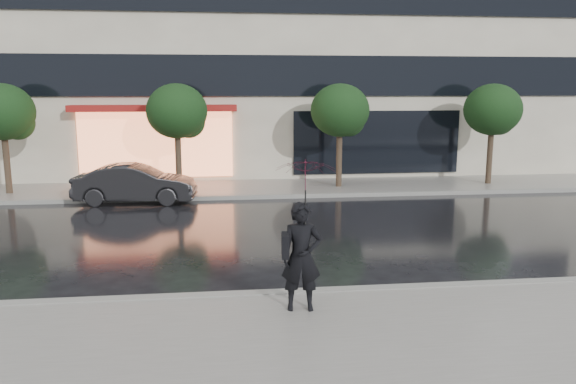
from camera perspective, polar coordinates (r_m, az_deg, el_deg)
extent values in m
plane|color=black|center=(11.50, 0.60, -8.86)|extent=(120.00, 120.00, 0.00)
cube|color=slate|center=(8.51, 3.47, -15.69)|extent=(60.00, 4.50, 0.12)
cube|color=slate|center=(21.39, -2.87, 0.39)|extent=(60.00, 3.50, 0.12)
cube|color=gray|center=(10.55, 1.30, -10.29)|extent=(60.00, 0.25, 0.14)
cube|color=gray|center=(19.67, -2.53, -0.47)|extent=(60.00, 0.25, 0.14)
cube|color=black|center=(22.75, -3.26, 11.72)|extent=(28.00, 0.12, 1.60)
cube|color=#FF8C59|center=(22.94, -13.24, 4.69)|extent=(6.00, 0.10, 2.60)
cube|color=maroon|center=(22.52, -13.49, 8.28)|extent=(6.40, 0.70, 0.25)
cube|color=black|center=(23.68, 9.02, 5.02)|extent=(7.00, 0.10, 2.60)
cylinder|color=#33261C|center=(22.28, -26.63, 2.40)|extent=(0.22, 0.22, 2.20)
ellipsoid|color=black|center=(22.13, -27.04, 7.27)|extent=(2.20, 2.20, 1.98)
sphere|color=black|center=(22.20, -25.80, 6.34)|extent=(1.20, 1.20, 1.20)
cylinder|color=#33261C|center=(21.00, -11.05, 2.89)|extent=(0.22, 0.22, 2.20)
ellipsoid|color=black|center=(20.84, -11.24, 8.07)|extent=(2.20, 2.20, 1.98)
sphere|color=black|center=(21.03, -10.06, 7.04)|extent=(1.20, 1.20, 1.20)
cylinder|color=#33261C|center=(21.39, 5.21, 3.18)|extent=(0.22, 0.22, 2.20)
ellipsoid|color=black|center=(21.23, 5.29, 8.27)|extent=(2.20, 2.20, 1.98)
sphere|color=black|center=(21.53, 6.22, 7.22)|extent=(1.20, 1.20, 1.20)
cylinder|color=#33261C|center=(23.37, 19.79, 3.22)|extent=(0.22, 0.22, 2.20)
ellipsoid|color=black|center=(23.23, 20.08, 7.87)|extent=(2.20, 2.20, 1.98)
sphere|color=black|center=(23.60, 20.67, 6.89)|extent=(1.20, 1.20, 1.20)
imported|color=black|center=(19.50, -15.23, 0.81)|extent=(4.07, 1.65, 1.31)
imported|color=black|center=(9.43, 1.37, -6.61)|extent=(0.70, 0.49, 1.84)
imported|color=#3E0B1B|center=(9.15, 1.79, 0.54)|extent=(1.07, 1.09, 0.91)
cylinder|color=black|center=(9.26, 1.77, -2.61)|extent=(0.02, 0.02, 0.92)
cube|color=black|center=(9.30, -0.27, -5.44)|extent=(0.15, 0.35, 0.39)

